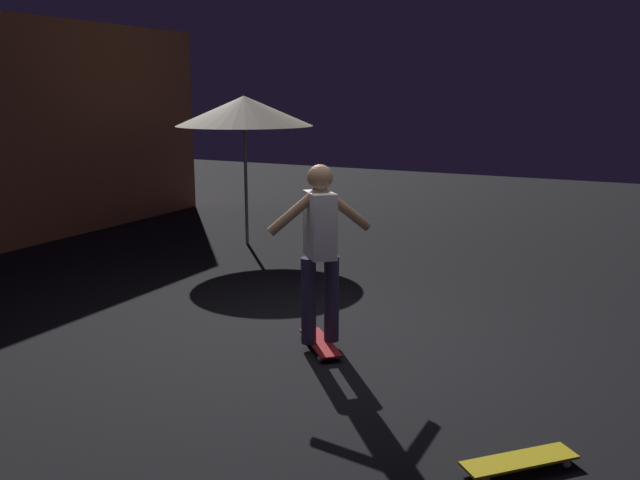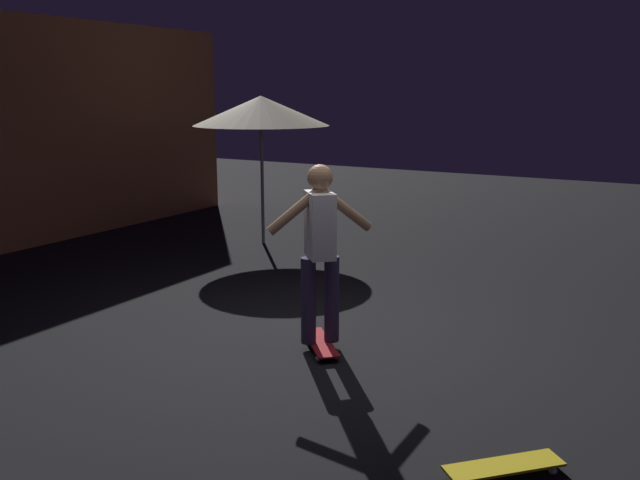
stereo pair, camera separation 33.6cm
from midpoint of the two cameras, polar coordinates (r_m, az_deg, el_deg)
ground_plane at (r=6.59m, az=2.29°, el=-8.89°), size 28.00×28.00×0.00m
patio_umbrella at (r=10.70m, az=-4.02°, el=10.65°), size 2.10×2.10×2.30m
skateboard_ridden at (r=6.53m, az=1.49°, el=-8.57°), size 0.71×0.68×0.07m
skateboard_spare at (r=4.76m, az=17.10°, el=-17.59°), size 0.70×0.69×0.07m
skater at (r=6.25m, az=1.54°, el=-0.13°), size 0.74×0.78×1.67m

